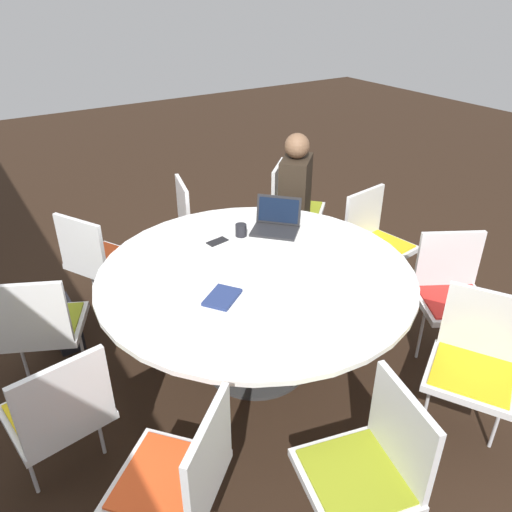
{
  "coord_description": "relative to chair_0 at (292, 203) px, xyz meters",
  "views": [
    {
      "loc": [
        -2.16,
        1.39,
        2.26
      ],
      "look_at": [
        0.0,
        0.0,
        0.83
      ],
      "focal_mm": 35.0,
      "sensor_mm": 36.0,
      "label": 1
    }
  ],
  "objects": [
    {
      "name": "chair_7",
      "position": [
        -2.2,
        0.42,
        0.0
      ],
      "size": [
        0.59,
        0.58,
        0.85
      ],
      "rotation": [
        0.0,
        0.0,
        13.08
      ],
      "color": "silver",
      "rests_on": "ground_plane"
    },
    {
      "name": "chair_1",
      "position": [
        0.13,
        0.85,
        0.0
      ],
      "size": [
        0.53,
        0.52,
        0.85
      ],
      "rotation": [
        0.0,
        0.0,
        9.17
      ],
      "color": "silver",
      "rests_on": "ground_plane"
    },
    {
      "name": "chair_0",
      "position": [
        0.0,
        0.0,
        0.0
      ],
      "size": [
        0.61,
        0.61,
        0.85
      ],
      "rotation": [
        0.0,
        0.0,
        8.61
      ],
      "color": "silver",
      "rests_on": "ground_plane"
    },
    {
      "name": "chair_9",
      "position": [
        -0.88,
        -0.15,
        0.0
      ],
      "size": [
        0.48,
        0.49,
        0.85
      ],
      "rotation": [
        0.0,
        0.0,
        14.27
      ],
      "color": "silver",
      "rests_on": "ground_plane"
    },
    {
      "name": "chair_4",
      "position": [
        -1.37,
        2.36,
        0.0
      ],
      "size": [
        0.48,
        0.5,
        0.85
      ],
      "rotation": [
        0.0,
        0.0,
        11.14
      ],
      "color": "silver",
      "rests_on": "ground_plane"
    },
    {
      "name": "laptop",
      "position": [
        -0.73,
        0.68,
        0.27
      ],
      "size": [
        0.4,
        0.4,
        0.21
      ],
      "rotation": [
        0.0,
        0.0,
        3.89
      ],
      "color": "#232326",
      "rests_on": "conference_table"
    },
    {
      "name": "handbag",
      "position": [
        -0.18,
        2.1,
        -0.36
      ],
      "size": [
        0.36,
        0.16,
        0.28
      ],
      "color": "black",
      "rests_on": "ground_plane"
    },
    {
      "name": "cell_phone",
      "position": [
        -0.67,
        1.12,
        0.23
      ],
      "size": [
        0.09,
        0.15,
        0.01
      ],
      "color": "black",
      "rests_on": "conference_table"
    },
    {
      "name": "chair_5",
      "position": [
        -2.0,
        2.03,
        0.0
      ],
      "size": [
        0.6,
        0.61,
        0.85
      ],
      "rotation": [
        0.0,
        0.0,
        11.7
      ],
      "color": "silver",
      "rests_on": "ground_plane"
    },
    {
      "name": "person_0",
      "position": [
        -0.22,
        0.12,
        0.2
      ],
      "size": [
        0.41,
        0.41,
        1.2
      ],
      "rotation": [
        0.0,
        0.0,
        8.61
      ],
      "color": "#2D2319",
      "rests_on": "ground_plane"
    },
    {
      "name": "spiral_notebook",
      "position": [
        -1.28,
        1.42,
        0.23
      ],
      "size": [
        0.24,
        0.26,
        0.02
      ],
      "color": "navy",
      "rests_on": "conference_table"
    },
    {
      "name": "coffee_cup",
      "position": [
        -0.68,
        0.94,
        0.26
      ],
      "size": [
        0.08,
        0.08,
        0.08
      ],
      "color": "black",
      "rests_on": "conference_table"
    },
    {
      "name": "chair_6",
      "position": [
        -2.38,
        1.35,
        0.0
      ],
      "size": [
        0.53,
        0.51,
        0.85
      ],
      "rotation": [
        0.0,
        0.0,
        12.32
      ],
      "color": "silver",
      "rests_on": "ground_plane"
    },
    {
      "name": "ground_plane",
      "position": [
        -1.12,
        1.11,
        -0.5
      ],
      "size": [
        16.0,
        16.0,
        0.0
      ],
      "primitive_type": "plane",
      "color": "black"
    },
    {
      "name": "chair_2",
      "position": [
        -0.03,
        1.76,
        0.0
      ],
      "size": [
        0.58,
        0.58,
        0.85
      ],
      "rotation": [
        0.0,
        0.0,
        9.91
      ],
      "color": "silver",
      "rests_on": "ground_plane"
    },
    {
      "name": "chair_3",
      "position": [
        -0.63,
        2.28,
        0.0
      ],
      "size": [
        0.57,
        0.58,
        0.85
      ],
      "rotation": [
        0.0,
        0.0,
        10.54
      ],
      "color": "silver",
      "rests_on": "ground_plane"
    },
    {
      "name": "chair_8",
      "position": [
        -1.69,
        -0.04,
        0.0
      ],
      "size": [
        0.58,
        0.59,
        0.85
      ],
      "rotation": [
        0.0,
        0.0,
        13.62
      ],
      "color": "silver",
      "rests_on": "ground_plane"
    },
    {
      "name": "conference_table",
      "position": [
        -1.12,
        1.11,
        0.11
      ],
      "size": [
        1.9,
        1.9,
        0.73
      ],
      "color": "#333333",
      "rests_on": "ground_plane"
    }
  ]
}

